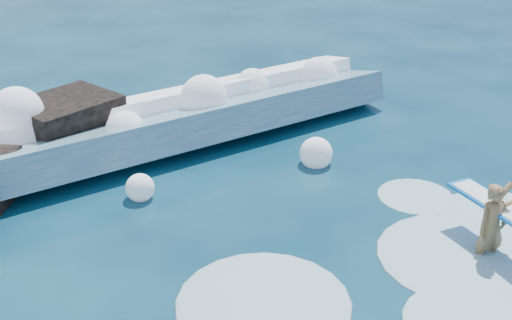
% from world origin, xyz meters
% --- Properties ---
extents(ground, '(200.00, 200.00, 0.00)m').
position_xyz_m(ground, '(0.00, 0.00, 0.00)').
color(ground, '#062837').
rests_on(ground, ground).
extents(breaking_wave, '(16.52, 2.64, 1.42)m').
position_xyz_m(breaking_wave, '(-0.40, 6.27, 0.50)').
color(breaking_wave, teal).
rests_on(breaking_wave, ground).
extents(surfer_with_board, '(1.08, 2.92, 1.73)m').
position_xyz_m(surfer_with_board, '(4.23, -1.65, 0.64)').
color(surfer_with_board, olive).
rests_on(surfer_with_board, ground).
extents(wave_spray, '(15.20, 4.86, 2.05)m').
position_xyz_m(wave_spray, '(-1.24, 6.13, 0.96)').
color(wave_spray, white).
rests_on(wave_spray, ground).
extents(surf_foam, '(9.46, 5.43, 0.16)m').
position_xyz_m(surf_foam, '(3.09, -1.25, 0.00)').
color(surf_foam, silver).
rests_on(surf_foam, ground).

